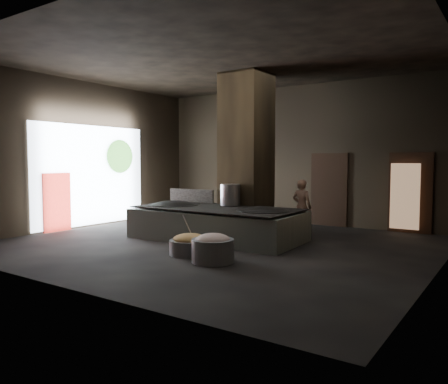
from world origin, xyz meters
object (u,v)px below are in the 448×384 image
Objects in this scene: stock_pot at (230,195)px; meat_basin at (213,251)px; hearth_platform at (217,225)px; veg_basin at (190,247)px; cook at (302,207)px; wok_right at (263,214)px; wok_left at (173,207)px.

stock_pot is 0.67× the size of meat_basin.
hearth_platform is at bearing -95.19° from stock_pot.
veg_basin is at bearing -74.79° from hearth_platform.
cook is 1.80× the size of meat_basin.
stock_pot reaches higher than veg_basin.
stock_pot reaches higher than wok_right.
wok_right is at bearing -0.58° from hearth_platform.
veg_basin is 1.03× the size of meat_basin.
stock_pot is at bearing 117.10° from meat_basin.
wok_left is 3.64m from meat_basin.
meat_basin is at bearing -19.49° from veg_basin.
wok_left is at bearing 179.27° from hearth_platform.
stock_pot is 2.69m from veg_basin.
stock_pot is 3.21m from meat_basin.
wok_right is at bearing 69.21° from veg_basin.
cook is at bearing 76.76° from veg_basin.
cook reaches higher than wok_left.
cook is at bearing 85.00° from wok_right.
cook reaches higher than veg_basin.
wok_right is at bearing 2.05° from wok_left.
cook is 1.75× the size of veg_basin.
wok_right is 1.44m from stock_pot.
veg_basin is (-0.90, -3.84, -0.61)m from cook.
wok_right reaches higher than veg_basin.
wok_left is (-1.45, -0.05, 0.37)m from hearth_platform.
wok_left is 1.57× the size of veg_basin.
cook is 3.99m from veg_basin.
hearth_platform is 2.00m from veg_basin.
hearth_platform is 0.93m from stock_pot.
hearth_platform is 3.17× the size of wok_left.
wok_right is 1.51× the size of meat_basin.
hearth_platform is 7.67× the size of stock_pot.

